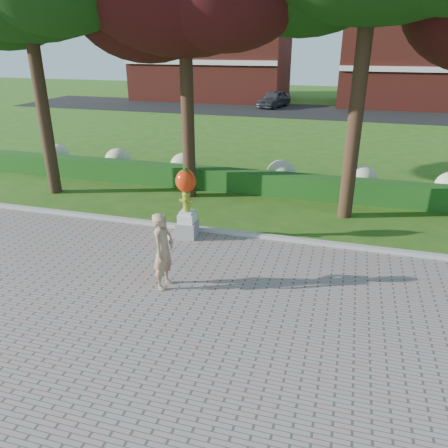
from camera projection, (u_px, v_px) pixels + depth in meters
name	position (u px, v px, depth m)	size (l,w,h in m)	color
ground	(182.00, 284.00, 10.18)	(100.00, 100.00, 0.00)	#2B5A16
walkway	(87.00, 413.00, 6.63)	(40.00, 14.00, 0.04)	gray
curb	(219.00, 232.00, 12.81)	(40.00, 0.18, 0.15)	#ADADA5
lawn_hedge	(250.00, 182.00, 16.22)	(24.00, 0.70, 0.80)	#1B4A15
hydrangea_row	(270.00, 172.00, 16.90)	(20.10, 1.10, 0.99)	beige
street	(309.00, 111.00, 34.97)	(50.00, 8.00, 0.02)	black
building_left	(212.00, 60.00, 41.48)	(14.00, 8.00, 7.00)	maroon
building_right	(414.00, 67.00, 36.99)	(12.00, 8.00, 6.40)	maroon
hydrant_sculpture	(186.00, 201.00, 12.16)	(0.60, 0.58, 2.04)	gray
woman	(163.00, 251.00, 9.70)	(0.65, 0.43, 1.79)	tan
parked_car	(274.00, 99.00, 36.85)	(1.62, 4.03, 1.37)	#393C40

